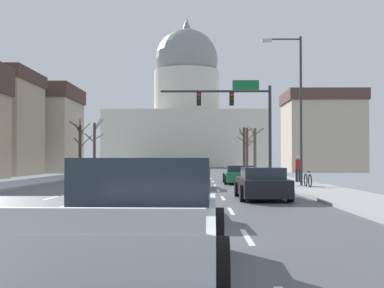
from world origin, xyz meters
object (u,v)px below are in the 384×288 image
sedan_near_03 (171,198)px  bicycle_parked (308,180)px  sedan_oncoming_01 (131,168)px  street_lamp_right (296,97)px  sedan_near_00 (240,175)px  sedan_oncoming_02 (167,166)px  sedan_near_01 (187,178)px  sedan_oncoming_03 (170,165)px  sedan_near_02 (262,184)px  sedan_oncoming_00 (111,170)px  signal_gantry (239,109)px  pickup_truck_near_04 (139,223)px  pedestrian_00 (298,168)px

sedan_near_03 → bicycle_parked: sedan_near_03 is taller
sedan_near_03 → sedan_oncoming_01: bearing=98.9°
street_lamp_right → sedan_near_00: 7.11m
sedan_oncoming_02 → bicycle_parked: bearing=-77.4°
sedan_near_01 → sedan_oncoming_03: 54.44m
sedan_near_03 → sedan_oncoming_02: 58.66m
sedan_near_02 → sedan_oncoming_02: 52.32m
sedan_near_01 → bicycle_parked: bearing=-9.0°
sedan_oncoming_00 → sedan_oncoming_01: bearing=90.1°
signal_gantry → pickup_truck_near_04: bearing=-97.2°
sedan_near_02 → sedan_oncoming_01: (-10.31, 38.37, -0.04)m
sedan_near_02 → sedan_near_03: sedan_near_02 is taller
pedestrian_00 → bicycle_parked: (-0.58, -5.61, -0.57)m
pedestrian_00 → bicycle_parked: pedestrian_00 is taller
sedan_oncoming_03 → signal_gantry: bearing=-80.7°
sedan_oncoming_01 → sedan_oncoming_02: size_ratio=0.99×
sedan_near_00 → pedestrian_00: pedestrian_00 is taller
street_lamp_right → sedan_near_01: bearing=-173.9°
bicycle_parked → sedan_oncoming_02: bearing=102.6°
sedan_near_01 → sedan_oncoming_01: bearing=103.0°
sedan_near_00 → sedan_oncoming_01: 27.55m
sedan_near_00 → sedan_oncoming_00: size_ratio=1.03×
sedan_oncoming_02 → sedan_near_01: bearing=-85.1°
pedestrian_00 → sedan_near_03: bearing=-110.6°
signal_gantry → sedan_oncoming_01: signal_gantry is taller
sedan_near_01 → sedan_oncoming_03: sedan_near_01 is taller
bicycle_parked → sedan_oncoming_00: bearing=126.1°
sedan_oncoming_01 → bicycle_parked: 34.68m
sedan_oncoming_01 → pickup_truck_near_04: bearing=-82.3°
street_lamp_right → sedan_oncoming_03: 54.74m
sedan_near_03 → sedan_oncoming_01: size_ratio=0.96×
sedan_near_02 → sedan_oncoming_02: (-6.98, 51.85, -0.05)m
sedan_oncoming_00 → sedan_near_02: bearing=-67.5°
signal_gantry → sedan_near_02: bearing=-91.4°
sedan_near_03 → pedestrian_00: bearing=69.4°
bicycle_parked → sedan_near_01: bearing=171.0°
sedan_near_01 → pickup_truck_near_04: 20.91m
sedan_near_00 → bicycle_parked: 7.14m
pickup_truck_near_04 → pedestrian_00: bearing=74.5°
street_lamp_right → pedestrian_00: 5.67m
sedan_near_00 → bicycle_parked: size_ratio=2.60×
signal_gantry → sedan_oncoming_01: 25.09m
street_lamp_right → sedan_oncoming_01: (-13.21, 30.30, -4.45)m
street_lamp_right → pedestrian_00: size_ratio=5.03×
signal_gantry → pedestrian_00: (3.36, -4.12, -4.12)m
sedan_near_03 → pedestrian_00: (7.02, 18.73, 0.51)m
sedan_near_02 → sedan_oncoming_03: bearing=96.5°
pickup_truck_near_04 → sedan_oncoming_01: bearing=97.7°
sedan_oncoming_00 → sedan_near_03: bearing=-77.5°
sedan_oncoming_01 → sedan_oncoming_03: (3.25, 23.35, 0.00)m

